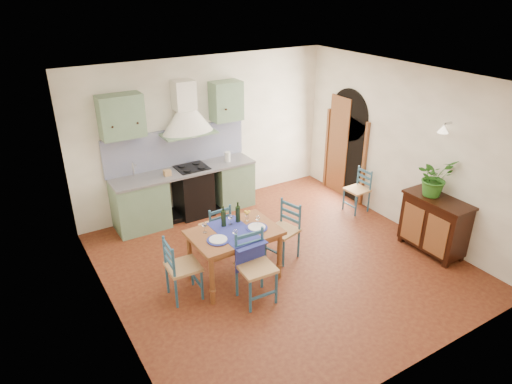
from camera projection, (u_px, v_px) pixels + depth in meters
floor at (280, 263)px, 7.07m from camera, size 5.00×5.00×0.00m
back_wall at (188, 160)px, 8.17m from camera, size 5.00×0.96×2.80m
right_wall at (392, 148)px, 7.90m from camera, size 0.26×5.00×2.80m
left_wall at (105, 225)px, 5.30m from camera, size 0.04×5.00×2.80m
ceiling at (285, 81)px, 5.88m from camera, size 5.00×5.00×0.01m
dining_table at (235, 237)px, 6.42m from camera, size 1.26×0.95×1.10m
chair_near at (255, 267)px, 6.08m from camera, size 0.48×0.48×0.98m
chair_far at (216, 228)px, 7.14m from camera, size 0.42×0.42×0.88m
chair_left at (181, 268)px, 6.12m from camera, size 0.45×0.45×0.92m
chair_right at (284, 230)px, 7.04m from camera, size 0.52×0.52×0.92m
chair_spare at (358, 190)px, 8.49m from camera, size 0.39×0.39×0.82m
sideboard at (434, 223)px, 7.17m from camera, size 0.50×1.05×0.94m
potted_plant at (435, 177)px, 6.98m from camera, size 0.59×0.52×0.60m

